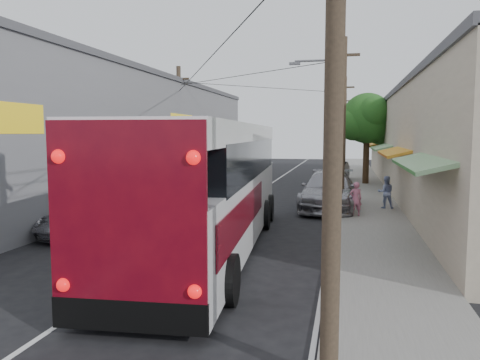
% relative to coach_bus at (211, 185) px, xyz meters
% --- Properties ---
extents(ground, '(120.00, 120.00, 0.00)m').
position_rel_coach_bus_xyz_m(ground, '(-1.19, -5.47, -2.07)').
color(ground, black).
rests_on(ground, ground).
extents(sidewalk, '(3.00, 80.00, 0.12)m').
position_rel_coach_bus_xyz_m(sidewalk, '(5.31, 14.53, -2.01)').
color(sidewalk, slate).
rests_on(sidewalk, ground).
extents(building_right, '(7.09, 40.00, 6.25)m').
position_rel_coach_bus_xyz_m(building_right, '(9.80, 16.53, 1.08)').
color(building_right, '#BCAE96').
rests_on(building_right, ground).
extents(building_left, '(7.20, 36.00, 7.25)m').
position_rel_coach_bus_xyz_m(building_left, '(-9.69, 12.52, 1.58)').
color(building_left, slate).
rests_on(building_left, ground).
extents(utility_poles, '(11.80, 45.28, 8.00)m').
position_rel_coach_bus_xyz_m(utility_poles, '(1.93, 14.85, 2.06)').
color(utility_poles, '#473828').
rests_on(utility_poles, ground).
extents(street_tree, '(4.40, 4.00, 6.60)m').
position_rel_coach_bus_xyz_m(street_tree, '(5.68, 20.54, 2.60)').
color(street_tree, '#3F2B19').
rests_on(street_tree, ground).
extents(coach_bus, '(4.03, 14.05, 4.00)m').
position_rel_coach_bus_xyz_m(coach_bus, '(0.00, 0.00, 0.00)').
color(coach_bus, white).
rests_on(coach_bus, ground).
extents(jeepney, '(2.59, 4.70, 1.25)m').
position_rel_coach_bus_xyz_m(jeepney, '(-4.99, 1.06, -1.45)').
color(jeepney, '#ACACB3').
rests_on(jeepney, ground).
extents(parked_suv, '(2.76, 6.36, 1.82)m').
position_rel_coach_bus_xyz_m(parked_suv, '(3.41, 8.90, -1.16)').
color(parked_suv, gray).
rests_on(parked_suv, ground).
extents(parked_car_mid, '(1.70, 4.21, 1.43)m').
position_rel_coach_bus_xyz_m(parked_car_mid, '(3.41, 18.43, -1.35)').
color(parked_car_mid, '#25262A').
rests_on(parked_car_mid, ground).
extents(parked_car_far, '(2.21, 4.86, 1.54)m').
position_rel_coach_bus_xyz_m(parked_car_far, '(3.41, 22.43, -1.30)').
color(parked_car_far, black).
rests_on(parked_car_far, ground).
extents(pedestrian_near, '(0.62, 0.48, 1.49)m').
position_rel_coach_bus_xyz_m(pedestrian_near, '(4.65, 6.56, -1.20)').
color(pedestrian_near, '#CB6B8C').
rests_on(pedestrian_near, sidewalk).
extents(pedestrian_far, '(0.79, 0.64, 1.55)m').
position_rel_coach_bus_xyz_m(pedestrian_far, '(6.10, 9.04, -1.17)').
color(pedestrian_far, '#8A99C8').
rests_on(pedestrian_far, sidewalk).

